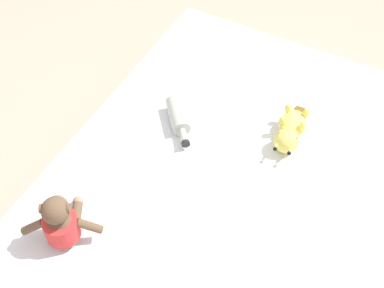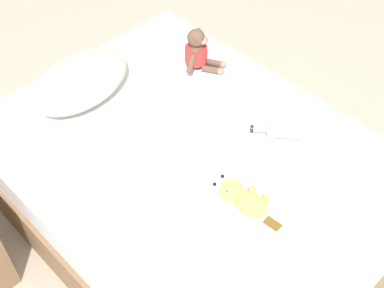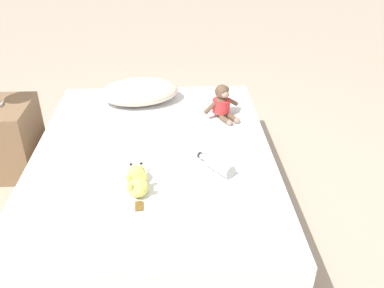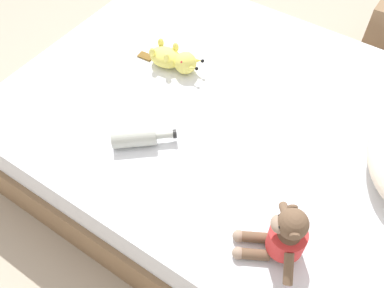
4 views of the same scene
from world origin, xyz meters
name	(u,v)px [view 2 (image 2 of 4)]	position (x,y,z in m)	size (l,w,h in m)	color
ground_plane	(192,206)	(0.00, 0.00, 0.00)	(16.00, 16.00, 0.00)	#B7A893
bed	(192,181)	(0.00, 0.00, 0.21)	(1.48, 1.96, 0.44)	#846647
pillow	(80,80)	(-0.12, 0.70, 0.52)	(0.63, 0.47, 0.17)	beige
plush_monkey	(198,52)	(0.47, 0.43, 0.53)	(0.26, 0.24, 0.24)	brown
plush_yellow_creature	(243,198)	(-0.07, -0.37, 0.48)	(0.13, 0.33, 0.10)	#EAE066
glass_bottle	(283,131)	(0.38, -0.23, 0.47)	(0.20, 0.23, 0.08)	#B7BCB2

